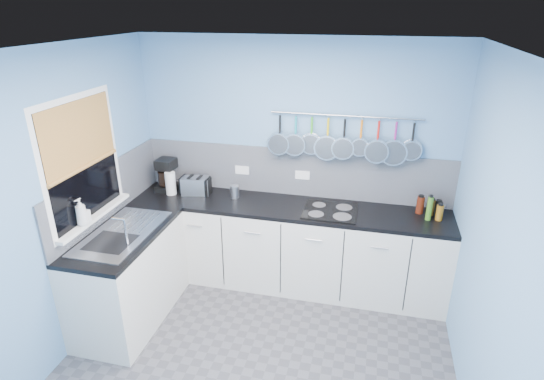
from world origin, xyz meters
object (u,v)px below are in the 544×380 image
at_px(soap_bottle_a, 81,212).
at_px(toaster, 195,186).
at_px(hob, 330,211).
at_px(paper_towel, 171,183).
at_px(coffee_maker, 166,175).
at_px(canister, 235,192).
at_px(soap_bottle_b, 84,214).

xyz_separation_m(soap_bottle_a, toaster, (0.52, 1.15, -0.18)).
bearing_deg(hob, paper_towel, 178.62).
bearing_deg(toaster, paper_towel, -176.23).
height_order(coffee_maker, toaster, coffee_maker).
bearing_deg(coffee_maker, canister, 1.52).
xyz_separation_m(soap_bottle_a, hob, (1.97, 1.04, -0.26)).
distance_m(paper_towel, hob, 1.69).
relative_size(soap_bottle_b, toaster, 0.60).
bearing_deg(soap_bottle_a, toaster, 65.55).
bearing_deg(soap_bottle_a, soap_bottle_b, 90.00).
bearing_deg(toaster, coffee_maker, 166.41).
bearing_deg(soap_bottle_b, hob, 27.29).
relative_size(paper_towel, hob, 0.47).
bearing_deg(soap_bottle_a, coffee_maker, 80.60).
bearing_deg(canister, soap_bottle_b, -130.51).
bearing_deg(soap_bottle_a, hob, 27.95).
relative_size(coffee_maker, hob, 0.68).
bearing_deg(soap_bottle_a, canister, 50.22).
bearing_deg(coffee_maker, paper_towel, -40.75).
distance_m(canister, hob, 1.01).
height_order(soap_bottle_a, soap_bottle_b, soap_bottle_a).
distance_m(toaster, canister, 0.43).
height_order(coffee_maker, canister, coffee_maker).
bearing_deg(canister, hob, -6.14).
distance_m(coffee_maker, hob, 1.78).
distance_m(soap_bottle_b, paper_towel, 1.10).
xyz_separation_m(soap_bottle_b, canister, (0.96, 1.12, -0.17)).
bearing_deg(canister, soap_bottle_a, -129.78).
bearing_deg(paper_towel, coffee_maker, 136.88).
height_order(soap_bottle_a, canister, soap_bottle_a).
bearing_deg(hob, coffee_maker, 176.14).
distance_m(soap_bottle_b, canister, 1.49).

